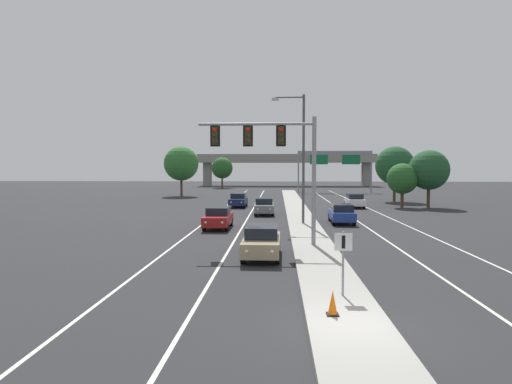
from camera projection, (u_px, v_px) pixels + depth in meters
ground_plane at (350, 329)px, 12.50m from camera, size 260.00×260.00×0.00m
median_island at (307, 232)px, 30.45m from camera, size 2.40×110.00×0.15m
lane_stripe_oncoming_center at (246, 221)px, 37.66m from camera, size 0.14×100.00×0.01m
lane_stripe_receding_center at (358, 221)px, 37.20m from camera, size 0.14×100.00×0.01m
edge_stripe_left at (207, 221)px, 37.82m from camera, size 0.14×100.00×0.01m
edge_stripe_right at (398, 222)px, 37.04m from camera, size 0.14×100.00×0.01m
overhead_signal_mast at (274, 151)px, 25.00m from camera, size 6.63×0.44×7.20m
median_sign_post at (343, 254)px, 15.12m from camera, size 0.60×0.10×2.20m
street_lamp_median at (301, 151)px, 34.63m from camera, size 2.58×0.28×10.00m
car_oncoming_tan at (262, 241)px, 22.33m from camera, size 1.87×4.49×1.58m
car_oncoming_red at (218, 217)px, 32.96m from camera, size 1.83×4.47×1.58m
car_oncoming_grey at (264, 206)px, 42.58m from camera, size 1.91×4.51×1.58m
car_oncoming_navy at (238, 200)px, 50.62m from camera, size 1.87×4.49×1.58m
car_receding_blue at (342, 213)px, 35.91m from camera, size 1.91×4.50×1.58m
car_receding_white at (354, 200)px, 49.93m from camera, size 1.87×4.49×1.58m
traffic_cone_median_nose at (333, 303)px, 13.18m from camera, size 0.36×0.36×0.74m
highway_sign_gantry at (335, 158)px, 79.66m from camera, size 13.28×0.42×7.50m
overpass_bridge at (286, 162)px, 107.53m from camera, size 42.40×6.40×7.65m
tree_far_left_a at (181, 164)px, 69.67m from camera, size 5.39×5.39×7.80m
tree_far_left_c at (222, 168)px, 96.82m from camera, size 4.62×4.62×6.68m
tree_far_right_b at (429, 170)px, 49.71m from camera, size 4.46×4.46×6.45m
tree_far_right_a at (395, 166)px, 58.33m from camera, size 5.03×5.03×7.27m
tree_far_right_c at (402, 179)px, 49.76m from camera, size 3.44×3.44×4.97m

